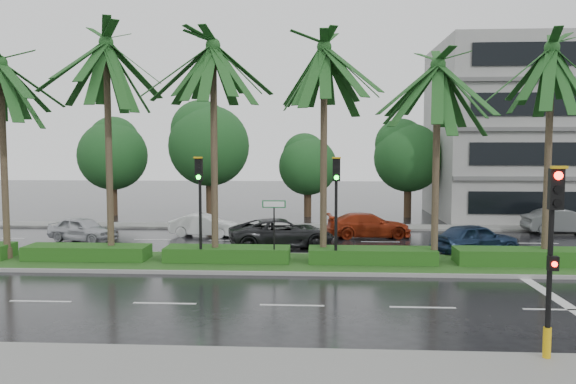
# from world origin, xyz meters

# --- Properties ---
(ground) EXTENTS (120.00, 120.00, 0.00)m
(ground) POSITION_xyz_m (0.00, 0.00, 0.00)
(ground) COLOR black
(ground) RESTS_ON ground
(near_sidewalk) EXTENTS (40.00, 2.40, 0.12)m
(near_sidewalk) POSITION_xyz_m (0.00, -10.20, 0.06)
(near_sidewalk) COLOR gray
(near_sidewalk) RESTS_ON ground
(far_sidewalk) EXTENTS (40.00, 2.00, 0.12)m
(far_sidewalk) POSITION_xyz_m (0.00, 12.00, 0.06)
(far_sidewalk) COLOR gray
(far_sidewalk) RESTS_ON ground
(median) EXTENTS (36.00, 4.00, 0.15)m
(median) POSITION_xyz_m (0.00, 1.00, 0.08)
(median) COLOR gray
(median) RESTS_ON ground
(hedge) EXTENTS (35.20, 1.40, 0.60)m
(hedge) POSITION_xyz_m (0.00, 1.00, 0.45)
(hedge) COLOR #204D16
(hedge) RESTS_ON median
(lane_markings) EXTENTS (34.00, 13.06, 0.01)m
(lane_markings) POSITION_xyz_m (3.04, -0.43, 0.01)
(lane_markings) COLOR silver
(lane_markings) RESTS_ON ground
(palm_row) EXTENTS (26.30, 4.20, 9.87)m
(palm_row) POSITION_xyz_m (-1.25, 1.02, 8.09)
(palm_row) COLOR #3A2B21
(palm_row) RESTS_ON median
(signal_near) EXTENTS (0.34, 0.45, 4.36)m
(signal_near) POSITION_xyz_m (6.00, -9.39, 2.50)
(signal_near) COLOR black
(signal_near) RESTS_ON near_sidewalk
(signal_median_left) EXTENTS (0.34, 0.42, 4.36)m
(signal_median_left) POSITION_xyz_m (-4.00, 0.30, 3.00)
(signal_median_left) COLOR black
(signal_median_left) RESTS_ON median
(signal_median_right) EXTENTS (0.34, 0.42, 4.36)m
(signal_median_right) POSITION_xyz_m (1.50, 0.30, 3.00)
(signal_median_right) COLOR black
(signal_median_right) RESTS_ON median
(street_sign) EXTENTS (0.95, 0.09, 2.60)m
(street_sign) POSITION_xyz_m (-1.00, 0.48, 2.12)
(street_sign) COLOR black
(street_sign) RESTS_ON median
(bg_trees) EXTENTS (32.86, 5.72, 8.27)m
(bg_trees) POSITION_xyz_m (-1.14, 17.59, 4.68)
(bg_trees) COLOR #372A19
(bg_trees) RESTS_ON ground
(building) EXTENTS (16.00, 10.00, 12.00)m
(building) POSITION_xyz_m (17.00, 18.00, 6.00)
(building) COLOR gray
(building) RESTS_ON ground
(car_silver) EXTENTS (2.59, 4.01, 1.27)m
(car_silver) POSITION_xyz_m (-11.50, 6.32, 0.63)
(car_silver) COLOR #B6B8BE
(car_silver) RESTS_ON ground
(car_white) EXTENTS (1.76, 3.84, 1.22)m
(car_white) POSITION_xyz_m (-5.50, 8.29, 0.61)
(car_white) COLOR white
(car_white) RESTS_ON ground
(car_darkgrey) EXTENTS (3.63, 5.57, 1.42)m
(car_darkgrey) POSITION_xyz_m (-1.00, 5.06, 0.71)
(car_darkgrey) COLOR black
(car_darkgrey) RESTS_ON ground
(car_red) EXTENTS (2.41, 4.77, 1.33)m
(car_red) POSITION_xyz_m (3.50, 8.44, 0.66)
(car_red) COLOR #9B2A10
(car_red) RESTS_ON ground
(car_blue) EXTENTS (3.19, 4.43, 1.40)m
(car_blue) POSITION_xyz_m (8.00, 4.00, 0.70)
(car_blue) COLOR #162642
(car_blue) RESTS_ON ground
(car_grey) EXTENTS (1.58, 4.37, 1.43)m
(car_grey) POSITION_xyz_m (14.65, 10.33, 0.72)
(car_grey) COLOR #505455
(car_grey) RESTS_ON ground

